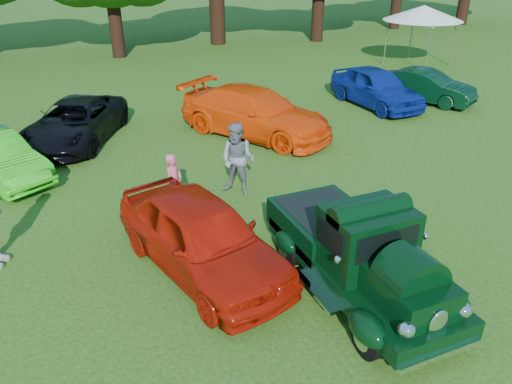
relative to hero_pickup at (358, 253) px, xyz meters
name	(u,v)px	position (x,y,z in m)	size (l,w,h in m)	color
ground	(323,266)	(-0.19, 0.83, -0.77)	(120.00, 120.00, 0.00)	#1B4610
hero_pickup	(358,253)	(0.00, 0.00, 0.00)	(2.13, 4.57, 1.78)	black
red_convertible	(202,236)	(-2.43, 1.74, -0.01)	(1.81, 4.49, 1.53)	#B01507
back_car_black	(75,122)	(-3.97, 10.27, -0.11)	(2.21, 4.80, 1.33)	black
back_car_orange	(255,113)	(1.64, 8.48, 0.01)	(2.20, 5.41, 1.57)	#F74408
back_car_blue	(376,87)	(7.40, 9.70, -0.02)	(1.78, 4.42, 1.51)	navy
back_car_green	(425,86)	(9.57, 9.35, -0.13)	(1.36, 3.91, 1.29)	black
spectator_pink	(174,183)	(-2.28, 4.33, -0.04)	(0.54, 0.35, 1.47)	#D5576B
spectator_grey	(238,159)	(-0.53, 4.62, 0.18)	(0.92, 0.72, 1.90)	gray
canopy_tent	(423,13)	(13.87, 14.98, 1.86)	(5.15, 5.15, 3.03)	white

